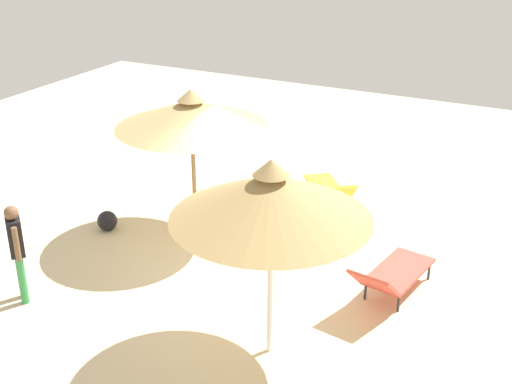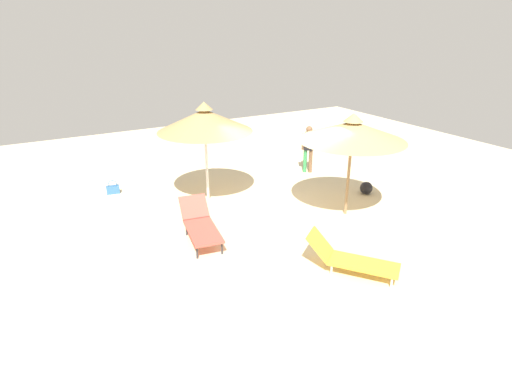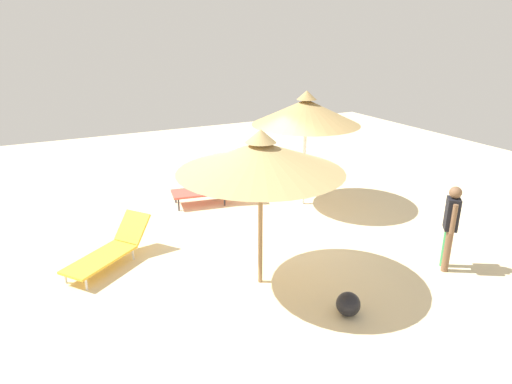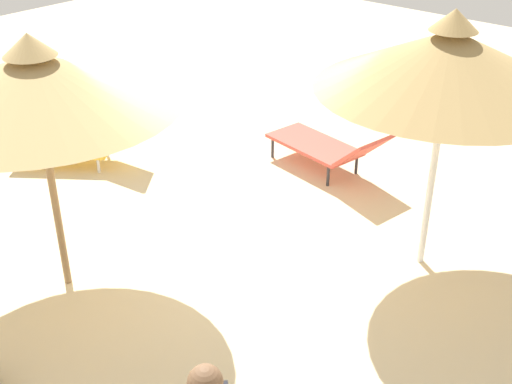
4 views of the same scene
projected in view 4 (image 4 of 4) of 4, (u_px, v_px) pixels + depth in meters
ground at (218, 251)px, 8.13m from camera, size 24.00×24.00×0.10m
parasol_umbrella_front at (449, 61)px, 6.68m from camera, size 2.71×2.71×2.96m
parasol_umbrella_back at (34, 81)px, 6.35m from camera, size 2.83×2.83×2.83m
lounge_chair_edge at (80, 144)px, 9.92m from camera, size 1.66×1.92×0.79m
lounge_chair_near_right at (328, 146)px, 9.65m from camera, size 1.00×2.01×0.83m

